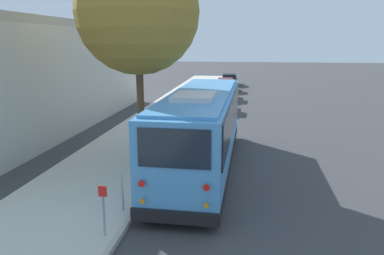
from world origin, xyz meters
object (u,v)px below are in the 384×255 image
object	(u,v)px
parked_sedan_black	(229,80)
sign_post_near	(104,210)
parked_sedan_maroon	(226,85)
street_tree	(138,3)
parked_sedan_tan	(216,102)
parked_sedan_silver	(222,93)
sign_post_far	(123,193)
shuttle_bus	(201,126)
fire_hydrant	(184,120)

from	to	relation	value
parked_sedan_black	sign_post_near	world-z (taller)	sign_post_near
parked_sedan_maroon	street_tree	distance (m)	23.78
parked_sedan_tan	street_tree	distance (m)	13.37
parked_sedan_tan	sign_post_near	xyz separation A→B (m)	(-18.61, 1.27, 0.23)
street_tree	sign_post_near	xyz separation A→B (m)	(-6.75, -0.89, -5.56)
parked_sedan_silver	sign_post_near	world-z (taller)	sign_post_near
street_tree	sign_post_near	size ratio (longest dim) A/B	6.81
sign_post_far	parked_sedan_black	bearing A→B (deg)	-2.50
shuttle_bus	parked_sedan_silver	distance (m)	18.26
shuttle_bus	street_tree	xyz separation A→B (m)	(0.90, 2.64, 4.67)
parked_sedan_maroon	parked_sedan_black	world-z (taller)	parked_sedan_maroon
sign_post_far	fire_hydrant	world-z (taller)	sign_post_far
parked_sedan_maroon	parked_sedan_black	xyz separation A→B (m)	(5.36, -0.13, -0.01)
parked_sedan_tan	street_tree	xyz separation A→B (m)	(-11.85, 2.16, 5.79)
shuttle_bus	parked_sedan_black	size ratio (longest dim) A/B	2.44
shuttle_bus	parked_sedan_tan	bearing A→B (deg)	3.00
fire_hydrant	shuttle_bus	bearing A→B (deg)	-164.90
parked_sedan_maroon	parked_sedan_silver	bearing A→B (deg)	176.35
parked_sedan_black	street_tree	distance (m)	29.00
shuttle_bus	street_tree	size ratio (longest dim) A/B	1.17
sign_post_far	parked_sedan_silver	bearing A→B (deg)	-3.49
parked_sedan_silver	parked_sedan_black	bearing A→B (deg)	2.00
shuttle_bus	street_tree	bearing A→B (deg)	71.91
parked_sedan_tan	parked_sedan_silver	xyz separation A→B (m)	(5.47, -0.11, -0.02)
fire_hydrant	parked_sedan_maroon	bearing A→B (deg)	-4.47
street_tree	sign_post_near	world-z (taller)	street_tree
parked_sedan_tan	sign_post_far	distance (m)	17.21
street_tree	sign_post_far	distance (m)	7.84
parked_sedan_silver	sign_post_far	size ratio (longest dim) A/B	3.86
parked_sedan_tan	fire_hydrant	distance (m)	6.34
parked_sedan_black	fire_hydrant	size ratio (longest dim) A/B	5.38
parked_sedan_silver	street_tree	world-z (taller)	street_tree
parked_sedan_tan	parked_sedan_black	bearing A→B (deg)	0.26
parked_sedan_tan	parked_sedan_silver	bearing A→B (deg)	-0.21
parked_sedan_maroon	fire_hydrant	distance (m)	17.36
street_tree	fire_hydrant	bearing A→B (deg)	-8.76
shuttle_bus	parked_sedan_maroon	xyz separation A→B (m)	(23.86, 0.41, -1.13)
sign_post_near	fire_hydrant	xyz separation A→B (m)	(12.40, 0.02, -0.29)
shuttle_bus	parked_sedan_tan	size ratio (longest dim) A/B	2.56
parked_sedan_silver	sign_post_near	xyz separation A→B (m)	(-24.07, 1.38, 0.24)
parked_sedan_tan	parked_sedan_maroon	world-z (taller)	parked_sedan_tan
parked_sedan_black	fire_hydrant	xyz separation A→B (m)	(-22.67, 1.48, -0.04)
parked_sedan_maroon	parked_sedan_black	bearing A→B (deg)	-5.44
sign_post_near	sign_post_far	bearing A→B (deg)	0.00
parked_sedan_maroon	parked_sedan_black	size ratio (longest dim) A/B	0.99
street_tree	fire_hydrant	world-z (taller)	street_tree
parked_sedan_black	parked_sedan_maroon	bearing A→B (deg)	176.84
parked_sedan_tan	parked_sedan_maroon	xyz separation A→B (m)	(11.10, -0.07, -0.01)
parked_sedan_silver	fire_hydrant	distance (m)	11.76
parked_sedan_black	sign_post_near	xyz separation A→B (m)	(-35.07, 1.47, 0.25)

